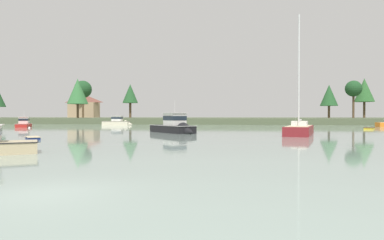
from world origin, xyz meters
TOP-DOWN VIEW (x-y plane):
  - ground_plane at (0.00, 0.00)m, footprint 433.81×433.81m
  - far_shore_bank at (0.00, 103.77)m, footprint 195.21×48.49m
  - dinghy_wood at (-9.21, 69.09)m, footprint 2.62×2.36m
  - cruiser_black at (-2.37, 36.94)m, footprint 8.30×9.12m
  - sailboat_maroon at (13.72, 33.99)m, footprint 5.31×10.03m
  - cruiser_cream at (-22.86, 72.20)m, footprint 7.55×2.76m
  - dinghy_yellow at (28.77, 52.51)m, footprint 2.86×3.74m
  - dinghy_navy at (-14.32, 22.12)m, footprint 2.59×2.80m
  - cruiser_red at (-37.84, 56.62)m, footprint 4.80×7.35m
  - mooring_buoy_white at (-33.03, 50.82)m, footprint 0.38×0.38m
  - shore_tree_center_right at (40.68, 96.98)m, footprint 4.77×4.77m
  - shore_tree_far_right at (46.78, 105.58)m, footprint 6.13×6.13m
  - shore_tree_center at (-45.03, 99.98)m, footprint 5.87×5.87m
  - shore_tree_inland_c at (-39.90, 85.39)m, footprint 6.04×6.04m
  - shore_tree_center_left at (33.71, 97.01)m, footprint 5.17×5.17m
  - shore_tree_inland_a at (-29.81, 103.81)m, footprint 5.27×5.27m
  - cottage_behind_trees at (-50.60, 112.85)m, footprint 10.91×6.53m

SIDE VIEW (x-z plane):
  - ground_plane at x=0.00m, z-range 0.00..0.00m
  - mooring_buoy_white at x=-33.03m, z-range -0.15..0.29m
  - dinghy_navy at x=-14.32m, z-range -0.10..0.32m
  - dinghy_wood at x=-9.21m, z-range -0.10..0.32m
  - dinghy_yellow at x=28.77m, z-range -0.13..0.39m
  - sailboat_maroon at x=13.72m, z-range -7.44..8.06m
  - cruiser_red at x=-37.84m, z-range -1.59..2.58m
  - cruiser_cream at x=-22.86m, z-range -1.53..2.63m
  - cruiser_black at x=-2.37m, z-range -2.16..3.38m
  - far_shore_bank at x=0.00m, z-range 0.00..1.68m
  - cottage_behind_trees at x=-50.60m, z-range 1.83..10.54m
  - shore_tree_center_left at x=33.71m, z-range 3.44..13.41m
  - shore_tree_inland_c at x=-39.90m, z-range 3.69..15.19m
  - shore_tree_inland_a at x=-29.81m, z-range 4.08..15.57m
  - shore_tree_center_right at x=40.68m, z-range 4.72..15.84m
  - shore_tree_far_right at x=46.78m, z-range 4.16..16.77m
  - shore_tree_center at x=-45.03m, z-range 4.88..17.36m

